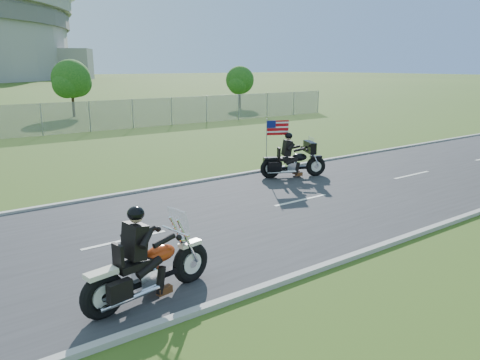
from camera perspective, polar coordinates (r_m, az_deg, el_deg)
ground at (r=12.92m, az=-5.61°, el=-5.58°), size 420.00×420.00×0.00m
road at (r=12.91m, az=-5.61°, el=-5.50°), size 120.00×8.00×0.04m
curb_north at (r=16.37m, az=-12.87°, el=-1.48°), size 120.00×0.18×0.12m
curb_south at (r=9.88m, az=6.73°, el=-11.63°), size 120.00×0.18×0.12m
tree_fence_near at (r=42.37m, az=-19.83°, el=11.30°), size 3.52×3.28×4.75m
tree_fence_far at (r=47.78m, az=-0.00°, el=11.90°), size 3.08×2.87×4.20m
motorcycle_lead at (r=8.95m, az=-11.21°, el=-10.78°), size 2.80×0.98×1.89m
motorcycle_follow at (r=18.26m, az=6.50°, el=2.16°), size 2.50×1.41×2.22m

